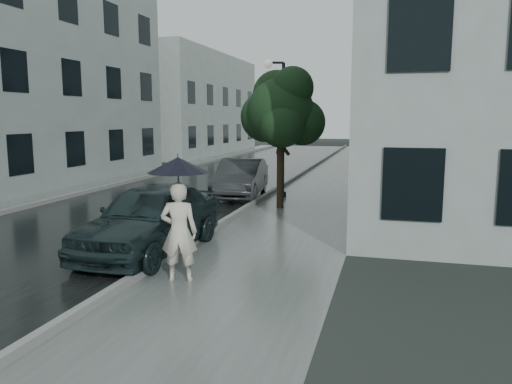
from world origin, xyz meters
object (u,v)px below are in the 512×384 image
(pedestrian, at_px, (179,232))
(lamp_post, at_px, (279,119))
(car_far, at_px, (241,178))
(street_tree, at_px, (281,111))
(car_near, at_px, (151,218))

(pedestrian, xyz_separation_m, lamp_post, (-0.39, 9.96, 1.96))
(lamp_post, relative_size, car_far, 1.17)
(street_tree, xyz_separation_m, car_near, (-1.59, -6.09, -2.38))
(street_tree, relative_size, car_far, 1.06)
(lamp_post, distance_m, car_near, 8.59)
(street_tree, bearing_deg, car_near, -104.65)
(street_tree, xyz_separation_m, car_far, (-1.91, 1.78, -2.44))
(car_near, distance_m, car_far, 7.88)
(street_tree, height_order, car_near, street_tree)
(car_far, bearing_deg, street_tree, -49.19)
(lamp_post, height_order, car_far, lamp_post)
(pedestrian, bearing_deg, lamp_post, -100.78)
(lamp_post, relative_size, car_near, 1.11)
(pedestrian, distance_m, car_near, 2.21)
(street_tree, bearing_deg, pedestrian, -91.26)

